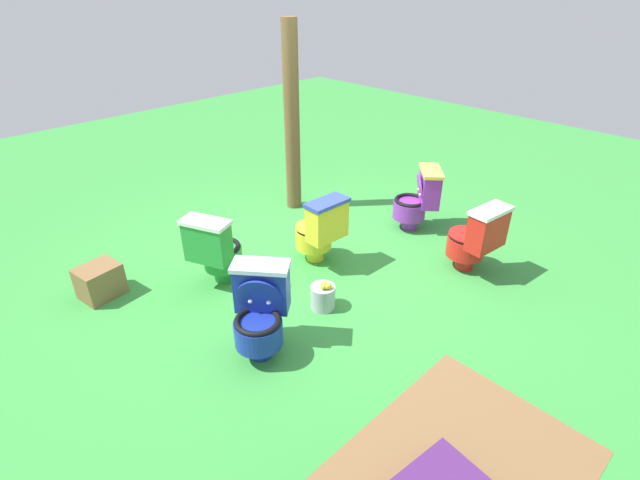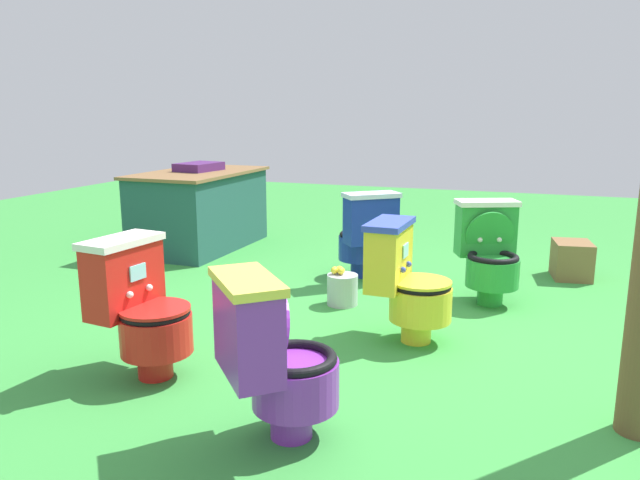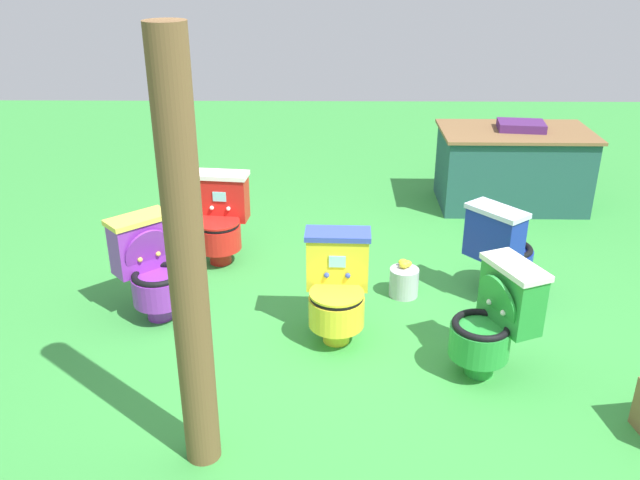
# 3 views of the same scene
# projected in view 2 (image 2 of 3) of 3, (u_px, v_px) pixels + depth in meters

# --- Properties ---
(ground) EXTENTS (14.00, 14.00, 0.00)m
(ground) POSITION_uv_depth(u_px,v_px,m) (396.00, 329.00, 3.84)
(ground) COLOR green
(toilet_yellow) EXTENTS (0.44, 0.51, 0.73)m
(toilet_yellow) POSITION_uv_depth(u_px,v_px,m) (406.00, 281.00, 3.59)
(toilet_yellow) COLOR yellow
(toilet_yellow) RESTS_ON ground
(toilet_red) EXTENTS (0.46, 0.54, 0.73)m
(toilet_red) POSITION_uv_depth(u_px,v_px,m) (141.00, 307.00, 3.12)
(toilet_red) COLOR red
(toilet_red) RESTS_ON ground
(toilet_green) EXTENTS (0.61, 0.56, 0.73)m
(toilet_green) POSITION_uv_depth(u_px,v_px,m) (489.00, 251.00, 4.34)
(toilet_green) COLOR green
(toilet_green) RESTS_ON ground
(toilet_blue) EXTENTS (0.64, 0.62, 0.73)m
(toilet_blue) POSITION_uv_depth(u_px,v_px,m) (365.00, 234.00, 4.92)
(toilet_blue) COLOR #192D9E
(toilet_blue) RESTS_ON ground
(toilet_purple) EXTENTS (0.63, 0.63, 0.73)m
(toilet_purple) POSITION_uv_depth(u_px,v_px,m) (274.00, 357.00, 2.48)
(toilet_purple) COLOR purple
(toilet_purple) RESTS_ON ground
(vendor_table) EXTENTS (1.47, 0.87, 0.85)m
(vendor_table) POSITION_uv_depth(u_px,v_px,m) (200.00, 209.00, 6.05)
(vendor_table) COLOR #23514C
(vendor_table) RESTS_ON ground
(small_crate) EXTENTS (0.39, 0.34, 0.30)m
(small_crate) POSITION_uv_depth(u_px,v_px,m) (572.00, 260.00, 4.99)
(small_crate) COLOR brown
(small_crate) RESTS_ON ground
(lemon_bucket) EXTENTS (0.22, 0.22, 0.28)m
(lemon_bucket) POSITION_uv_depth(u_px,v_px,m) (342.00, 289.00, 4.31)
(lemon_bucket) COLOR #B7B7BF
(lemon_bucket) RESTS_ON ground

